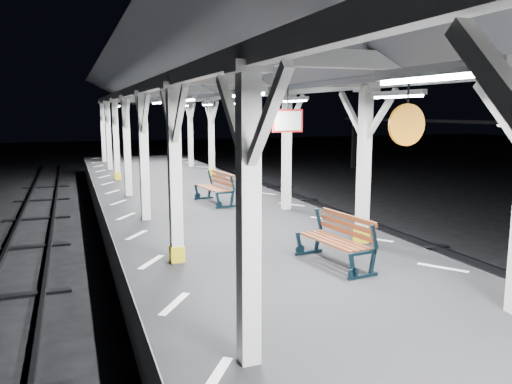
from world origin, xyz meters
TOP-DOWN VIEW (x-y plane):
  - ground at (0.00, 0.00)m, footprint 120.00×120.00m
  - platform at (0.00, 0.00)m, footprint 6.00×50.00m
  - hazard_stripes_left at (-2.45, 0.00)m, footprint 1.00×48.00m
  - hazard_stripes_right at (2.45, 0.00)m, footprint 1.00×48.00m
  - canopy at (0.00, -0.02)m, footprint 5.40×49.00m
  - bench_mid at (0.78, 0.86)m, footprint 0.85×1.77m
  - bench_far at (0.40, 7.66)m, footprint 0.88×1.82m

SIDE VIEW (x-z plane):
  - ground at x=0.00m, z-range 0.00..0.00m
  - platform at x=0.00m, z-range 0.00..1.00m
  - hazard_stripes_left at x=-2.45m, z-range 1.00..1.01m
  - hazard_stripes_right at x=2.45m, z-range 1.00..1.01m
  - bench_mid at x=0.78m, z-range 1.03..1.96m
  - bench_far at x=0.40m, z-range 1.03..1.98m
  - canopy at x=0.00m, z-range 2.24..6.89m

